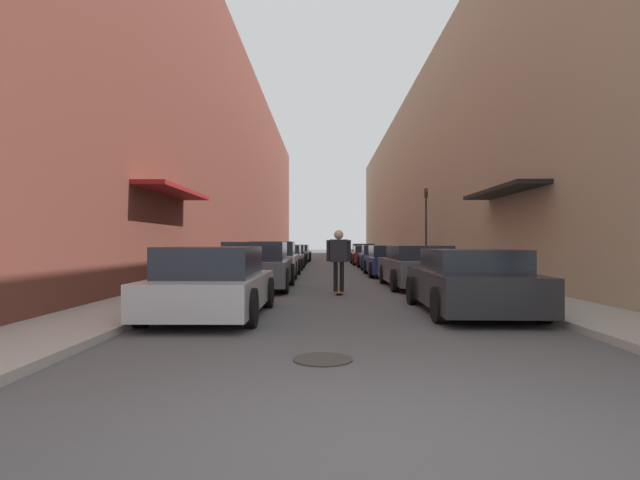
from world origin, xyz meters
name	(u,v)px	position (x,y,z in m)	size (l,w,h in m)	color
ground	(331,266)	(0.00, 25.78, 0.00)	(141.77, 141.77, 0.00)	#515154
curb_strip_left	(269,261)	(-4.36, 32.22, 0.06)	(1.80, 64.44, 0.12)	#A3A099
curb_strip_right	(391,261)	(4.36, 32.22, 0.06)	(1.80, 64.44, 0.12)	#A3A099
building_row_left	(229,170)	(-7.26, 32.22, 6.60)	(4.90, 64.44, 13.21)	brown
building_row_right	(432,181)	(7.26, 32.22, 5.77)	(4.90, 64.44, 11.54)	tan
parked_car_left_0	(213,283)	(-2.47, 5.78, 0.62)	(1.96, 4.05, 1.30)	#B7B7BC
parked_car_left_1	(257,266)	(-2.39, 11.28, 0.68)	(2.04, 4.37, 1.40)	#515459
parked_car_left_2	(274,260)	(-2.43, 16.48, 0.68)	(2.00, 4.53, 1.43)	silver
parked_car_left_3	(284,258)	(-2.48, 22.38, 0.60)	(2.02, 4.41, 1.25)	gray
parked_car_left_4	(291,255)	(-2.51, 28.06, 0.62)	(1.99, 4.18, 1.26)	black
parked_car_left_5	(297,253)	(-2.46, 33.24, 0.61)	(2.08, 4.57, 1.23)	#B7B7BC
parked_car_right_0	(470,282)	(2.45, 6.34, 0.61)	(1.96, 4.26, 1.25)	#232326
parked_car_right_1	(417,267)	(2.45, 11.84, 0.63)	(1.94, 4.54, 1.29)	#515459
parked_car_right_2	(390,261)	(2.33, 17.27, 0.61)	(2.00, 4.42, 1.27)	navy
parked_car_right_3	(378,257)	(2.40, 22.51, 0.61)	(2.02, 4.68, 1.25)	navy
parked_car_right_4	(367,255)	(2.32, 28.21, 0.59)	(2.04, 4.68, 1.19)	maroon
parked_car_right_5	(363,253)	(2.45, 33.64, 0.64)	(1.90, 4.17, 1.31)	#232326
skateboarder	(339,255)	(-0.02, 9.88, 1.06)	(0.66, 0.78, 1.72)	brown
manhole_cover	(323,359)	(-0.42, 2.38, 0.01)	(0.70, 0.70, 0.02)	#332D28
traffic_light	(426,220)	(4.61, 21.16, 2.52)	(0.16, 0.22, 3.93)	#2D2D2D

